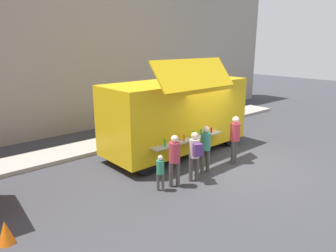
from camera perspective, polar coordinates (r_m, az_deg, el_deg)
The scene contains 11 objects.
ground_plane at distance 11.62m, azimuth 11.82°, elevation -6.80°, with size 60.00×60.00×0.00m, color #38383D.
curb_strip at distance 12.72m, azimuth -20.24°, elevation -5.14°, with size 28.00×1.60×0.15m, color #9E998E.
building_behind at distance 16.03m, azimuth -23.25°, elevation 12.38°, with size 32.00×2.40×7.69m, color gray.
food_truck_main at distance 12.13m, azimuth 1.70°, elevation 2.19°, with size 6.00×3.08×3.76m.
traffic_cone_orange at distance 7.94m, azimuth -27.81°, elevation -16.98°, with size 0.36×0.36×0.55m, color orange.
trash_bin at distance 16.71m, azimuth 6.28°, elevation 1.76°, with size 0.60×0.60×0.89m, color #2B5C3A.
customer_front_ordering at distance 10.43m, azimuth 6.89°, elevation -3.53°, with size 0.53×0.34×1.61m.
customer_mid_with_backpack at distance 9.68m, azimuth 4.96°, elevation -4.77°, with size 0.42×0.53×1.61m.
customer_rear_waiting at distance 9.29m, azimuth 1.22°, elevation -5.63°, with size 0.33×0.33×1.64m.
customer_extra_browsing at distance 11.37m, azimuth 12.25°, elevation -1.73°, with size 0.36×0.36×1.75m.
child_near_queue at distance 9.14m, azimuth -1.42°, elevation -8.08°, with size 0.23×0.23×1.12m.
Camera 1 is at (-8.69, -6.43, 4.26)m, focal length 32.99 mm.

